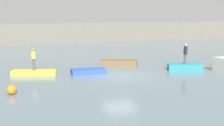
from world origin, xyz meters
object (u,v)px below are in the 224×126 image
person_dark_shirt (185,53)px  person_yellow_shirt (34,58)px  mooring_buoy (12,90)px  rowboat_brown (118,62)px  rowboat_teal (185,67)px  rowboat_blue (89,71)px  rowboat_yellow (34,72)px

person_dark_shirt → person_yellow_shirt: bearing=167.9°
mooring_buoy → rowboat_brown: bearing=36.4°
rowboat_brown → rowboat_teal: (4.28, -4.44, 0.04)m
rowboat_brown → mooring_buoy: 12.26m
person_yellow_shirt → person_dark_shirt: (12.21, -2.62, 0.16)m
rowboat_blue → person_dark_shirt: 8.32m
rowboat_brown → person_yellow_shirt: bearing=-138.3°
person_yellow_shirt → mooring_buoy: person_yellow_shirt is taller
rowboat_yellow → mooring_buoy: size_ratio=5.91×
rowboat_blue → rowboat_teal: bearing=-5.5°
person_dark_shirt → mooring_buoy: person_dark_shirt is taller
person_yellow_shirt → rowboat_brown: bearing=12.9°
person_dark_shirt → rowboat_blue: bearing=169.3°
rowboat_brown → person_dark_shirt: person_dark_shirt is taller
person_yellow_shirt → mooring_buoy: bearing=-109.6°
rowboat_blue → rowboat_teal: (8.07, -1.53, 0.08)m
rowboat_teal → person_yellow_shirt: person_yellow_shirt is taller
person_dark_shirt → rowboat_teal: bearing=90.0°
rowboat_brown → rowboat_teal: bearing=-17.3°
rowboat_yellow → person_yellow_shirt: bearing=-7.9°
rowboat_blue → person_yellow_shirt: (-4.13, 1.10, 1.14)m
rowboat_blue → mooring_buoy: mooring_buoy is taller
mooring_buoy → rowboat_blue: bearing=35.6°
rowboat_brown → mooring_buoy: mooring_buoy is taller
rowboat_teal → mooring_buoy: mooring_buoy is taller
rowboat_brown → rowboat_blue: bearing=-113.6°
rowboat_teal → person_dark_shirt: person_dark_shirt is taller
rowboat_yellow → rowboat_brown: (7.92, 1.82, 0.05)m
rowboat_yellow → mooring_buoy: bearing=-91.0°
rowboat_teal → rowboat_yellow: bearing=-171.1°
rowboat_blue → rowboat_brown: 4.79m
person_yellow_shirt → mooring_buoy: size_ratio=2.97×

